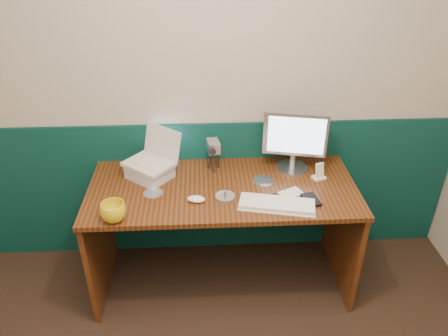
{
  "coord_description": "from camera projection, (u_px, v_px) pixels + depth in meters",
  "views": [
    {
      "loc": [
        0.04,
        -0.8,
        2.17
      ],
      "look_at": [
        0.15,
        1.23,
        0.97
      ],
      "focal_mm": 35.0,
      "sensor_mm": 36.0,
      "label": 1
    }
  ],
  "objects": [
    {
      "name": "camcorder",
      "position": [
        214.0,
        155.0,
        2.72
      ],
      "size": [
        0.12,
        0.15,
        0.21
      ],
      "primitive_type": null,
      "rotation": [
        0.0,
        0.0,
        0.15
      ],
      "color": "#BAB9BE",
      "rests_on": "desk"
    },
    {
      "name": "monitor",
      "position": [
        294.0,
        142.0,
        2.68
      ],
      "size": [
        0.4,
        0.19,
        0.39
      ],
      "primitive_type": null,
      "rotation": [
        0.0,
        0.0,
        -0.22
      ],
      "color": "silver",
      "rests_on": "desk"
    },
    {
      "name": "papers",
      "position": [
        291.0,
        193.0,
        2.54
      ],
      "size": [
        0.16,
        0.14,
        0.0
      ],
      "primitive_type": "cube",
      "rotation": [
        0.0,
        0.0,
        0.45
      ],
      "color": "white",
      "rests_on": "desk"
    },
    {
      "name": "wainscot",
      "position": [
        199.0,
        190.0,
        3.03
      ],
      "size": [
        3.48,
        0.02,
        1.0
      ],
      "primitive_type": "cube",
      "color": "#073230",
      "rests_on": "ground"
    },
    {
      "name": "desk",
      "position": [
        223.0,
        236.0,
        2.79
      ],
      "size": [
        1.6,
        0.7,
        0.75
      ],
      "primitive_type": "cube",
      "color": "#391C0A",
      "rests_on": "ground"
    },
    {
      "name": "mouse_left",
      "position": [
        196.0,
        199.0,
        2.46
      ],
      "size": [
        0.11,
        0.08,
        0.03
      ],
      "primitive_type": "ellipsoid",
      "rotation": [
        0.0,
        0.0,
        -0.21
      ],
      "color": "white",
      "rests_on": "desk"
    },
    {
      "name": "laptop",
      "position": [
        147.0,
        149.0,
        2.59
      ],
      "size": [
        0.35,
        0.34,
        0.23
      ],
      "primitive_type": null,
      "rotation": [
        0.0,
        0.0,
        -0.69
      ],
      "color": "silver",
      "rests_on": "laptop_riser"
    },
    {
      "name": "dock",
      "position": [
        319.0,
        178.0,
        2.68
      ],
      "size": [
        0.09,
        0.08,
        0.01
      ],
      "primitive_type": "cube",
      "rotation": [
        0.0,
        0.0,
        0.34
      ],
      "color": "white",
      "rests_on": "desk"
    },
    {
      "name": "mouse_right",
      "position": [
        299.0,
        202.0,
        2.44
      ],
      "size": [
        0.11,
        0.07,
        0.04
      ],
      "primitive_type": "ellipsoid",
      "rotation": [
        0.0,
        0.0,
        0.08
      ],
      "color": "white",
      "rests_on": "desk"
    },
    {
      "name": "back_wall",
      "position": [
        195.0,
        86.0,
        2.66
      ],
      "size": [
        3.5,
        0.04,
        2.5
      ],
      "primitive_type": "cube",
      "color": "#B8AC9B",
      "rests_on": "ground"
    },
    {
      "name": "cd_loose_b",
      "position": [
        263.0,
        181.0,
        2.66
      ],
      "size": [
        0.13,
        0.13,
        0.0
      ],
      "primitive_type": "cylinder",
      "color": "#B5BDC6",
      "rests_on": "desk"
    },
    {
      "name": "keyboard",
      "position": [
        277.0,
        205.0,
        2.42
      ],
      "size": [
        0.43,
        0.22,
        0.02
      ],
      "primitive_type": "cube",
      "rotation": [
        0.0,
        0.0,
        -0.22
      ],
      "color": "white",
      "rests_on": "desk"
    },
    {
      "name": "pda",
      "position": [
        311.0,
        200.0,
        2.47
      ],
      "size": [
        0.1,
        0.14,
        0.02
      ],
      "primitive_type": "cube",
      "rotation": [
        0.0,
        0.0,
        0.18
      ],
      "color": "black",
      "rests_on": "desk"
    },
    {
      "name": "cd_spindle",
      "position": [
        225.0,
        197.0,
        2.49
      ],
      "size": [
        0.11,
        0.11,
        0.02
      ],
      "primitive_type": "cylinder",
      "color": "silver",
      "rests_on": "desk"
    },
    {
      "name": "laptop_riser",
      "position": [
        150.0,
        171.0,
        2.67
      ],
      "size": [
        0.31,
        0.31,
        0.08
      ],
      "primitive_type": "cube",
      "rotation": [
        0.0,
        0.0,
        -0.69
      ],
      "color": "silver",
      "rests_on": "desk"
    },
    {
      "name": "pen",
      "position": [
        267.0,
        196.0,
        2.51
      ],
      "size": [
        0.11,
        0.06,
        0.01
      ],
      "primitive_type": "cylinder",
      "rotation": [
        0.0,
        1.57,
        0.45
      ],
      "color": "black",
      "rests_on": "desk"
    },
    {
      "name": "mug",
      "position": [
        113.0,
        212.0,
        2.3
      ],
      "size": [
        0.14,
        0.14,
        0.11
      ],
      "primitive_type": "imported",
      "rotation": [
        0.0,
        0.0,
        0.02
      ],
      "color": "yellow",
      "rests_on": "desk"
    },
    {
      "name": "cd_loose_a",
      "position": [
        153.0,
        193.0,
        2.54
      ],
      "size": [
        0.12,
        0.12,
        0.0
      ],
      "primitive_type": "cylinder",
      "color": "silver",
      "rests_on": "desk"
    },
    {
      "name": "music_player",
      "position": [
        320.0,
        170.0,
        2.65
      ],
      "size": [
        0.06,
        0.04,
        0.09
      ],
      "primitive_type": "cube",
      "rotation": [
        -0.17,
        0.0,
        0.34
      ],
      "color": "silver",
      "rests_on": "dock"
    }
  ]
}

